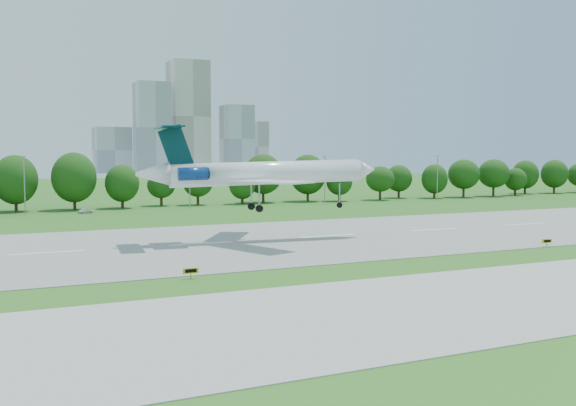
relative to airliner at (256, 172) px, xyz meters
name	(u,v)px	position (x,y,z in m)	size (l,w,h in m)	color
ground	(272,274)	(-8.37, -25.18, -9.89)	(600.00, 600.00, 0.00)	#215616
runway	(201,244)	(-8.37, -0.18, -9.85)	(400.00, 45.00, 0.08)	gray
taxiway	(364,313)	(-8.37, -43.18, -9.85)	(400.00, 23.00, 0.08)	#ADADA8
tree_line	(115,182)	(-8.37, 66.82, -3.70)	(288.40, 8.40, 10.40)	#382314
light_poles	(111,183)	(-10.87, 56.82, -3.55)	(175.90, 0.25, 12.19)	gray
skyline	(184,130)	(91.79, 365.43, 20.57)	(127.00, 52.00, 80.00)	#B2B2B7
airliner	(256,172)	(0.00, 0.00, 0.00)	(36.10, 26.20, 12.31)	white
taxi_sign_centre	(191,271)	(-16.72, -24.00, -9.08)	(1.57, 0.23, 1.10)	gray
taxi_sign_right	(547,241)	(33.31, -22.28, -9.12)	(1.50, 0.31, 1.05)	gray
service_vehicle_b	(86,211)	(-16.47, 56.11, -9.35)	(1.27, 3.15, 1.07)	silver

